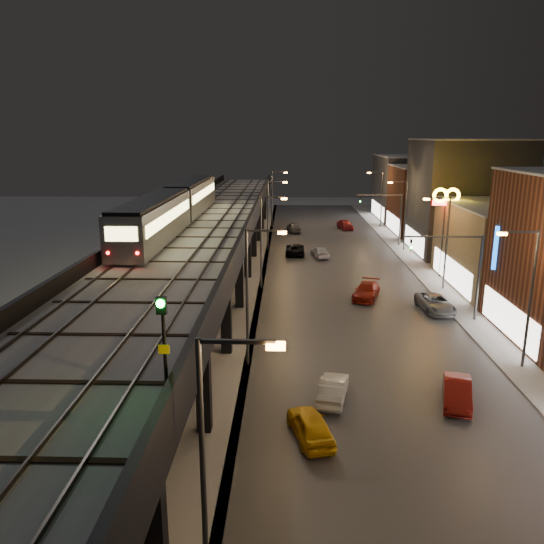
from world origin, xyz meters
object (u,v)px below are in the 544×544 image
object	(u,v)px
car_onc_white	(366,291)
car_mid_dark	(320,253)
car_onc_dark	(435,304)
subway_train	(176,206)
rail_signal	(163,324)
car_onc_red	(345,225)
car_near_white	(333,390)
car_taxi	(310,427)
car_onc_silver	(457,393)
car_far_white	(294,227)
car_mid_silver	(295,250)

from	to	relation	value
car_onc_white	car_mid_dark	bearing A→B (deg)	119.29
car_onc_dark	car_mid_dark	bearing A→B (deg)	108.43
subway_train	car_onc_dark	xyz separation A→B (m)	(22.94, -5.49, -7.56)
rail_signal	car_onc_red	size ratio (longest dim) A/B	0.69
car_near_white	car_onc_red	world-z (taller)	car_onc_red
rail_signal	car_onc_red	world-z (taller)	rail_signal
car_taxi	car_near_white	world-z (taller)	car_taxi
car_taxi	car_near_white	xyz separation A→B (m)	(1.43, 4.01, -0.03)
car_taxi	car_near_white	bearing A→B (deg)	-123.79
rail_signal	car_onc_red	distance (m)	69.81
car_mid_dark	car_onc_silver	bearing A→B (deg)	89.80
car_near_white	car_mid_dark	xyz separation A→B (m)	(1.41, 36.19, -0.05)
rail_signal	car_onc_white	size ratio (longest dim) A/B	0.63
car_far_white	car_onc_white	size ratio (longest dim) A/B	0.92
car_taxi	car_mid_silver	bearing A→B (deg)	-103.85
car_near_white	car_onc_dark	distance (m)	18.79
car_near_white	car_onc_silver	world-z (taller)	car_onc_silver
car_onc_dark	car_onc_red	distance (m)	40.62
car_taxi	car_onc_silver	bearing A→B (deg)	-169.88
car_near_white	car_taxi	bearing A→B (deg)	82.20
rail_signal	car_onc_dark	size ratio (longest dim) A/B	0.61
car_onc_silver	car_onc_dark	xyz separation A→B (m)	(3.14, 16.19, 0.02)
subway_train	car_onc_dark	bearing A→B (deg)	-13.47
car_mid_silver	car_onc_white	bearing A→B (deg)	110.16
car_near_white	car_far_white	distance (m)	53.73
car_onc_dark	car_onc_red	world-z (taller)	car_onc_red
car_onc_dark	car_onc_red	size ratio (longest dim) A/B	1.13
subway_train	car_onc_white	distance (m)	19.26
car_taxi	car_far_white	distance (m)	57.71
rail_signal	car_taxi	distance (m)	12.28
car_near_white	car_mid_silver	bearing A→B (deg)	-75.66
car_onc_white	car_mid_silver	bearing A→B (deg)	127.37
car_mid_dark	car_onc_dark	distance (m)	22.01
car_mid_dark	car_far_white	world-z (taller)	car_far_white
car_onc_white	car_onc_silver	bearing A→B (deg)	-65.31
car_taxi	car_mid_dark	size ratio (longest dim) A/B	0.95
car_onc_dark	car_far_white	bearing A→B (deg)	102.56
car_taxi	car_far_white	size ratio (longest dim) A/B	0.91
car_near_white	car_far_white	bearing A→B (deg)	-76.42
car_far_white	car_onc_red	distance (m)	8.65
car_near_white	car_far_white	world-z (taller)	car_far_white
subway_train	car_mid_dark	size ratio (longest dim) A/B	7.78
car_near_white	car_onc_white	distance (m)	19.97
car_mid_dark	car_onc_dark	bearing A→B (deg)	104.26
rail_signal	car_taxi	world-z (taller)	rail_signal
car_near_white	car_far_white	size ratio (longest dim) A/B	0.91
rail_signal	car_onc_dark	distance (m)	33.18
car_onc_silver	car_onc_white	size ratio (longest dim) A/B	0.85
car_onc_red	car_onc_white	bearing A→B (deg)	-104.85
rail_signal	car_far_white	world-z (taller)	rail_signal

